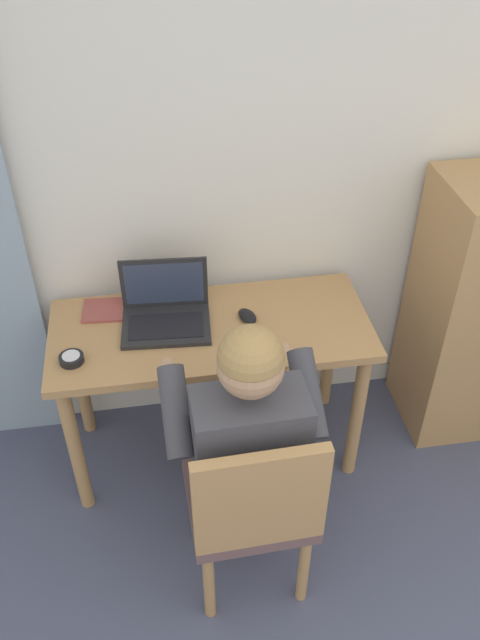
{
  "coord_description": "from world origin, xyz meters",
  "views": [
    {
      "loc": [
        -0.68,
        -0.1,
        2.34
      ],
      "look_at": [
        -0.39,
        1.76,
        0.82
      ],
      "focal_mm": 36.71,
      "sensor_mm": 36.0,
      "label": 1
    }
  ],
  "objects": [
    {
      "name": "chair",
      "position": [
        -0.44,
        1.19,
        0.48
      ],
      "size": [
        0.43,
        0.41,
        0.87
      ],
      "color": "brown",
      "rests_on": "ground_plane"
    },
    {
      "name": "desk_clock",
      "position": [
        -1.02,
        1.74,
        0.73
      ],
      "size": [
        0.09,
        0.09,
        0.03
      ],
      "color": "black",
      "rests_on": "desk"
    },
    {
      "name": "laptop",
      "position": [
        -0.66,
        1.92,
        0.77
      ],
      "size": [
        0.36,
        0.27,
        0.24
      ],
      "color": "#232326",
      "rests_on": "desk"
    },
    {
      "name": "wall_back",
      "position": [
        0.0,
        2.2,
        1.25
      ],
      "size": [
        4.8,
        0.05,
        2.5
      ],
      "primitive_type": "cube",
      "color": "silver",
      "rests_on": "ground_plane"
    },
    {
      "name": "notebook_pad",
      "position": [
        -0.88,
        2.02,
        0.72
      ],
      "size": [
        0.22,
        0.17,
        0.01
      ],
      "primitive_type": "cube",
      "rotation": [
        0.0,
        0.0,
        -0.08
      ],
      "color": "#994742",
      "rests_on": "desk"
    },
    {
      "name": "computer_mouse",
      "position": [
        -0.34,
        1.88,
        0.73
      ],
      "size": [
        0.09,
        0.11,
        0.03
      ],
      "primitive_type": "ellipsoid",
      "rotation": [
        0.0,
        0.0,
        0.35
      ],
      "color": "black",
      "rests_on": "desk"
    },
    {
      "name": "desk",
      "position": [
        -0.49,
        1.86,
        0.61
      ],
      "size": [
        1.25,
        0.54,
        0.72
      ],
      "color": "tan",
      "rests_on": "ground_plane"
    },
    {
      "name": "person_seated",
      "position": [
        -0.44,
        1.37,
        0.66
      ],
      "size": [
        0.54,
        0.59,
        1.19
      ],
      "color": "#4C4C4C",
      "rests_on": "ground_plane"
    }
  ]
}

